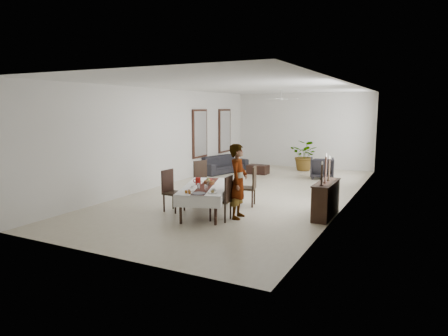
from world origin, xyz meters
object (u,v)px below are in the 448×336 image
red_pitcher (198,181)px  woman (238,181)px  sofa (223,164)px  sideboard_body (326,200)px  dining_table_top (206,187)px

red_pitcher → woman: woman is taller
woman → sofa: size_ratio=0.77×
sideboard_body → sofa: 7.12m
woman → sofa: (-3.41, 5.85, -0.55)m
dining_table_top → red_pitcher: (-0.26, 0.05, 0.12)m
dining_table_top → woman: bearing=-23.4°
sofa → red_pitcher: bearing=-143.9°
dining_table_top → sofa: 6.32m
red_pitcher → sideboard_body: red_pitcher is taller
red_pitcher → woman: 1.17m
dining_table_top → woman: 0.93m
sideboard_body → red_pitcher: bearing=-163.1°
dining_table_top → sofa: size_ratio=0.95×
dining_table_top → sideboard_body: bearing=0.0°
woman → sideboard_body: 2.14m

